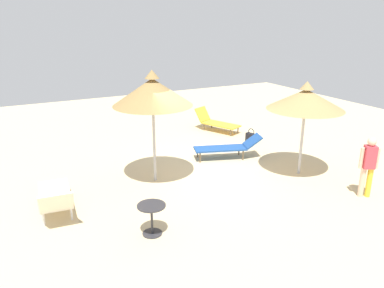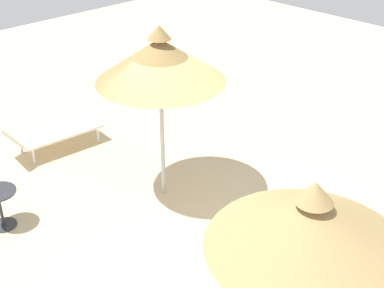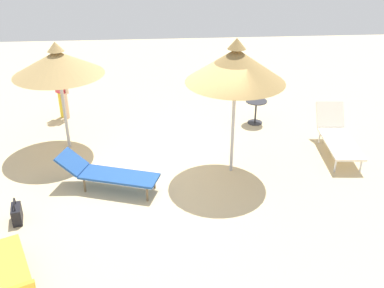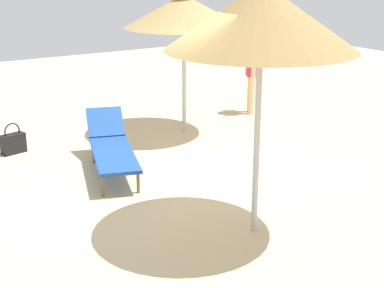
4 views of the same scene
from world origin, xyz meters
name	(u,v)px [view 2 (image 2 of 4)]	position (x,y,z in m)	size (l,w,h in m)	color
ground	(204,224)	(0.00, 0.00, -0.05)	(24.00, 24.00, 0.10)	beige
parasol_umbrella_near_right	(160,60)	(1.10, -0.11, 2.45)	(2.07, 2.07, 3.01)	#B2B2B7
parasol_umbrella_far_left	(311,225)	(-2.74, 1.32, 2.16)	(2.08, 2.08, 2.64)	#B2B2B7
lounge_chair_far_right	(312,230)	(-1.60, -0.65, 0.38)	(2.18, 1.20, 0.73)	#1E478C
lounge_chair_back	(45,133)	(3.79, 0.60, 0.43)	(0.86, 2.14, 0.92)	silver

